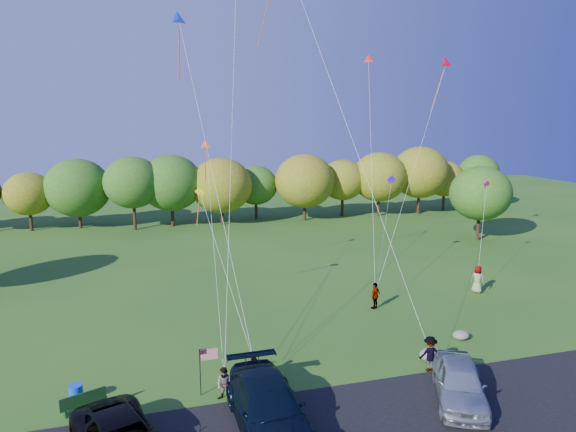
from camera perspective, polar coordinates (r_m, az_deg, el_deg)
name	(u,v)px	position (r m, az deg, el deg)	size (l,w,h in m)	color
ground	(329,376)	(25.72, 4.54, -17.34)	(140.00, 140.00, 0.00)	#245418
asphalt_lane	(363,423)	(22.52, 8.33, -21.81)	(44.00, 6.00, 0.06)	black
treeline	(224,185)	(58.40, -7.12, 3.43)	(76.21, 27.34, 8.15)	#3C2915
minivan_navy	(268,407)	(21.46, -2.20, -20.46)	(2.61, 6.42, 1.86)	black
minivan_silver	(460,382)	(24.42, 18.54, -17.13)	(2.01, 4.99, 1.70)	#AEB4BA
flyer_a	(254,367)	(24.86, -3.78, -16.37)	(0.56, 0.37, 1.54)	#4C4C59
flyer_b	(225,385)	(23.54, -7.07, -18.10)	(0.75, 0.58, 1.54)	#4C4C59
flyer_c	(430,354)	(26.65, 15.50, -14.54)	(1.14, 0.65, 1.76)	#4C4C59
flyer_d	(375,296)	(33.85, 9.67, -8.71)	(1.02, 0.42, 1.74)	#4C4C59
flyer_e	(477,279)	(38.60, 20.30, -6.62)	(0.95, 0.62, 1.94)	#4C4C59
park_bench	(84,402)	(24.13, -21.75, -18.69)	(1.80, 0.95, 1.03)	#143816
trash_barrel	(76,395)	(25.08, -22.48, -17.86)	(0.58, 0.58, 0.87)	blue
flag_assembly	(205,360)	(23.73, -9.20, -15.57)	(0.82, 0.53, 2.21)	black
boulder_near	(432,355)	(27.93, 15.67, -14.60)	(1.27, 0.99, 0.63)	#A0958B
boulder_far	(461,335)	(30.81, 18.67, -12.43)	(0.95, 0.79, 0.49)	gray
kites_aloft	(307,25)	(37.42, 2.07, 20.46)	(24.07, 11.73, 19.76)	#F41B35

